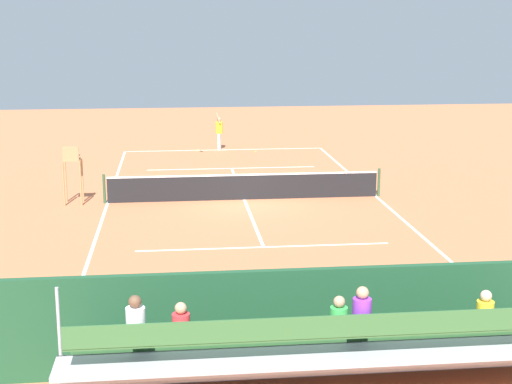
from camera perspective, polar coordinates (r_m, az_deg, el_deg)
The scene contains 11 objects.
ground_plane at distance 28.32m, azimuth -0.88°, elevation -0.57°, with size 60.00×60.00×0.00m, color #CC7047.
court_line_markings at distance 28.35m, azimuth -0.89°, elevation -0.55°, with size 10.10×22.20×0.01m.
tennis_net at distance 28.20m, azimuth -0.89°, elevation 0.42°, with size 10.30×0.10×1.07m.
backdrop_wall at distance 14.76m, azimuth 4.30°, elevation -9.41°, with size 18.00×0.16×2.00m, color #1E4C2D.
bleacher_stand at distance 13.53m, azimuth 5.48°, elevation -11.80°, with size 9.06×2.40×2.48m.
umpire_chair at distance 28.15m, azimuth -13.57°, elevation 1.72°, with size 0.67×0.67×2.14m.
courtside_bench at distance 16.29m, azimuth 13.66°, elevation -9.23°, with size 1.80×0.40×0.93m.
equipment_bag at distance 15.85m, azimuth 7.93°, elevation -11.10°, with size 0.90×0.36×0.36m, color #B22D2D.
tennis_player at distance 38.95m, azimuth -2.77°, elevation 4.65°, with size 0.44×0.56×1.93m.
tennis_racket at distance 38.84m, azimuth -4.36°, elevation 3.10°, with size 0.47×0.55×0.03m.
tennis_ball_near at distance 38.31m, azimuth -0.04°, elevation 3.03°, with size 0.07×0.07×0.07m, color #CCDB33.
Camera 1 is at (2.58, 27.42, 6.59)m, focal length 53.59 mm.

